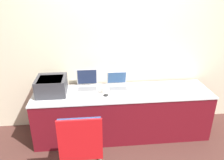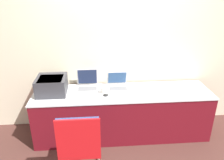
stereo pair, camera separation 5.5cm
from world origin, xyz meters
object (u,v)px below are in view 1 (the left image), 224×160
(laptop_left, at_px, (87,85))
(laptop_right, at_px, (118,85))
(coffee_cup, at_px, (104,90))
(chair, at_px, (81,142))
(external_keyboard, at_px, (86,97))
(printer, at_px, (52,85))
(mouse, at_px, (106,95))

(laptop_left, relative_size, laptop_right, 0.98)
(coffee_cup, relative_size, chair, 0.11)
(chair, bearing_deg, external_keyboard, 85.96)
(external_keyboard, relative_size, chair, 0.46)
(printer, bearing_deg, chair, -65.26)
(laptop_left, bearing_deg, coffee_cup, -40.76)
(mouse, bearing_deg, external_keyboard, -175.31)
(printer, height_order, external_keyboard, printer)
(laptop_left, xyz_separation_m, laptop_right, (0.45, -0.03, -0.01))
(printer, bearing_deg, laptop_left, 13.90)
(laptop_left, height_order, chair, laptop_left)
(printer, bearing_deg, laptop_right, 5.54)
(laptop_right, bearing_deg, chair, -117.15)
(mouse, bearing_deg, coffee_cup, 106.11)
(laptop_left, distance_m, mouse, 0.38)
(laptop_right, xyz_separation_m, coffee_cup, (-0.22, -0.17, -0.00))
(laptop_left, xyz_separation_m, coffee_cup, (0.23, -0.20, -0.01))
(coffee_cup, bearing_deg, laptop_right, 37.68)
(laptop_right, distance_m, chair, 1.16)
(external_keyboard, relative_size, coffee_cup, 4.32)
(printer, relative_size, chair, 0.44)
(printer, xyz_separation_m, external_keyboard, (0.48, -0.18, -0.12))
(laptop_right, height_order, external_keyboard, laptop_right)
(external_keyboard, bearing_deg, coffee_cup, 22.95)
(laptop_right, xyz_separation_m, chair, (-0.52, -1.02, -0.20))
(printer, distance_m, mouse, 0.78)
(laptop_right, relative_size, mouse, 4.24)
(printer, height_order, laptop_left, laptop_left)
(printer, xyz_separation_m, mouse, (0.75, -0.16, -0.11))
(laptop_right, height_order, chair, laptop_right)
(external_keyboard, relative_size, mouse, 5.73)
(chair, bearing_deg, printer, 114.74)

